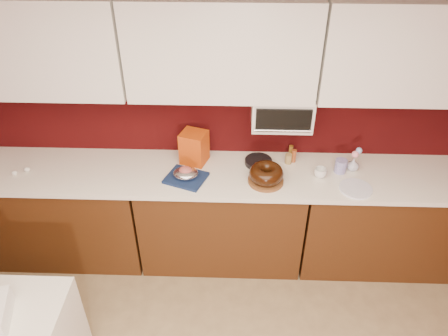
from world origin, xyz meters
name	(u,v)px	position (x,y,z in m)	size (l,w,h in m)	color
ceiling	(181,110)	(0.00, 0.00, 2.50)	(4.00, 4.50, 0.02)	white
wall_back	(223,114)	(0.00, 2.25, 1.25)	(4.00, 0.02, 2.50)	#380708
base_cabinet_left	(66,214)	(-1.33, 1.94, 0.43)	(1.31, 0.58, 0.86)	#46240E
base_cabinet_center	(221,217)	(0.00, 1.94, 0.43)	(1.31, 0.58, 0.86)	#46240E
base_cabinet_right	(380,221)	(1.33, 1.94, 0.43)	(1.31, 0.58, 0.86)	#46240E
countertop	(221,175)	(0.00, 1.94, 0.88)	(4.00, 0.62, 0.04)	white
upper_cabinet_left	(29,46)	(-1.33, 2.08, 1.85)	(1.31, 0.33, 0.70)	white
upper_cabinet_center	(222,49)	(0.00, 2.08, 1.85)	(1.31, 0.33, 0.70)	white
upper_cabinet_right	(419,51)	(1.33, 2.08, 1.85)	(1.31, 0.33, 0.70)	white
toaster_oven	(282,110)	(0.45, 2.10, 1.38)	(0.45, 0.30, 0.25)	white
toaster_oven_door	(283,121)	(0.45, 1.94, 1.38)	(0.40, 0.02, 0.18)	black
toaster_oven_handle	(283,131)	(0.45, 1.93, 1.30)	(0.02, 0.02, 0.42)	silver
cake_base	(266,181)	(0.34, 1.84, 0.91)	(0.27, 0.27, 0.03)	brown
bundt_cake	(266,173)	(0.34, 1.84, 0.98)	(0.26, 0.26, 0.11)	black
navy_towel	(186,178)	(-0.27, 1.85, 0.91)	(0.29, 0.25, 0.02)	#132349
foil_ham_nest	(186,173)	(-0.27, 1.85, 0.96)	(0.19, 0.16, 0.07)	silver
roasted_ham	(186,171)	(-0.27, 1.85, 0.98)	(0.10, 0.09, 0.07)	#B35652
pandoro_box	(194,147)	(-0.22, 2.10, 1.03)	(0.19, 0.18, 0.26)	#A9240B
dark_pan	(258,162)	(0.29, 2.08, 0.92)	(0.22, 0.22, 0.04)	black
coffee_mug	(320,172)	(0.77, 1.92, 0.95)	(0.08, 0.08, 0.09)	white
blue_jar	(341,166)	(0.93, 1.99, 0.95)	(0.09, 0.09, 0.11)	#1E1B94
flower_vase	(353,164)	(1.03, 2.02, 0.96)	(0.08, 0.08, 0.11)	silver
flower_pink	(355,154)	(1.03, 2.02, 1.05)	(0.05, 0.05, 0.05)	pink
flower_blue	(359,150)	(1.06, 2.04, 1.07)	(0.05, 0.05, 0.05)	#8FADE4
china_plate	(356,189)	(1.01, 1.77, 0.91)	(0.24, 0.24, 0.01)	white
amber_bottle	(294,156)	(0.58, 2.11, 0.96)	(0.04, 0.04, 0.11)	#903F1A
paper_cup	(288,159)	(0.54, 2.09, 0.94)	(0.05, 0.05, 0.08)	olive
egg_left	(14,173)	(-1.61, 1.86, 0.92)	(0.05, 0.04, 0.04)	silver
egg_right	(27,169)	(-1.53, 1.91, 0.92)	(0.05, 0.04, 0.04)	silver
amber_bottle_tall	(291,152)	(0.56, 2.17, 0.96)	(0.03, 0.03, 0.12)	brown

